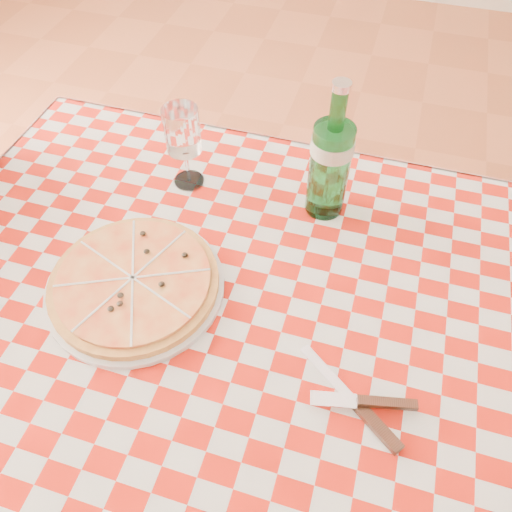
% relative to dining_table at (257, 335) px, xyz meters
% --- Properties ---
extents(dining_table, '(1.20, 0.80, 0.75)m').
position_rel_dining_table_xyz_m(dining_table, '(0.00, 0.00, 0.00)').
color(dining_table, brown).
rests_on(dining_table, ground).
extents(tablecloth, '(1.30, 0.90, 0.01)m').
position_rel_dining_table_xyz_m(tablecloth, '(0.00, 0.00, 0.09)').
color(tablecloth, '#A01409').
rests_on(tablecloth, dining_table).
extents(pizza_plate, '(0.41, 0.41, 0.04)m').
position_rel_dining_table_xyz_m(pizza_plate, '(-0.21, -0.02, 0.12)').
color(pizza_plate, gold).
rests_on(pizza_plate, tablecloth).
extents(water_bottle, '(0.09, 0.09, 0.28)m').
position_rel_dining_table_xyz_m(water_bottle, '(0.06, 0.27, 0.24)').
color(water_bottle, '#186224').
rests_on(water_bottle, tablecloth).
extents(wine_glass, '(0.09, 0.09, 0.18)m').
position_rel_dining_table_xyz_m(wine_glass, '(-0.23, 0.26, 0.19)').
color(wine_glass, silver).
rests_on(wine_glass, tablecloth).
extents(cutlery, '(0.24, 0.21, 0.02)m').
position_rel_dining_table_xyz_m(cutlery, '(0.19, -0.12, 0.11)').
color(cutlery, silver).
rests_on(cutlery, tablecloth).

